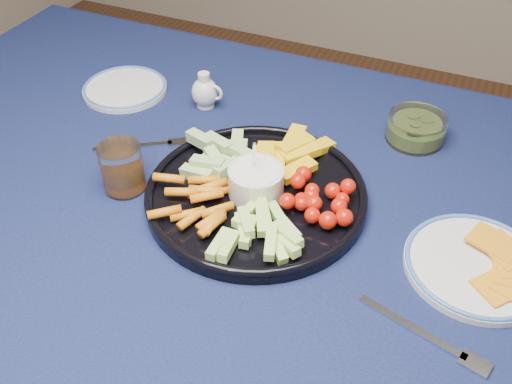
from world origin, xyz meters
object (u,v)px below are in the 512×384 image
at_px(pickle_bowl, 416,130).
at_px(side_plate_extra, 125,88).
at_px(cheese_plate, 477,264).
at_px(juice_tumbler, 123,170).
at_px(creamer_pitcher, 205,92).
at_px(crudite_platter, 255,190).
at_px(dining_table, 244,237).

bearing_deg(pickle_bowl, side_plate_extra, -173.05).
distance_m(cheese_plate, juice_tumbler, 0.60).
height_order(cheese_plate, side_plate_extra, cheese_plate).
distance_m(cheese_plate, side_plate_extra, 0.81).
relative_size(creamer_pitcher, pickle_bowl, 0.69).
bearing_deg(crudite_platter, dining_table, -141.30).
bearing_deg(creamer_pitcher, side_plate_extra, -174.05).
xyz_separation_m(crudite_platter, juice_tumbler, (-0.22, -0.06, 0.02)).
bearing_deg(side_plate_extra, creamer_pitcher, 5.95).
relative_size(crudite_platter, cheese_plate, 1.75).
bearing_deg(side_plate_extra, cheese_plate, -15.87).
relative_size(cheese_plate, side_plate_extra, 1.19).
distance_m(crudite_platter, cheese_plate, 0.37).
relative_size(creamer_pitcher, juice_tumbler, 0.88).
height_order(juice_tumbler, side_plate_extra, juice_tumbler).
bearing_deg(pickle_bowl, cheese_plate, -62.24).
bearing_deg(dining_table, cheese_plate, 0.50).
bearing_deg(juice_tumbler, cheese_plate, 5.00).
xyz_separation_m(dining_table, juice_tumbler, (-0.21, -0.05, 0.13)).
bearing_deg(side_plate_extra, dining_table, -29.99).
xyz_separation_m(dining_table, pickle_bowl, (0.23, 0.30, 0.11)).
height_order(pickle_bowl, side_plate_extra, pickle_bowl).
xyz_separation_m(crudite_platter, pickle_bowl, (0.22, 0.29, 0.00)).
bearing_deg(crudite_platter, cheese_plate, -1.48).
xyz_separation_m(creamer_pitcher, pickle_bowl, (0.43, 0.06, -0.01)).
bearing_deg(side_plate_extra, crudite_platter, -27.57).
height_order(creamer_pitcher, juice_tumbler, juice_tumbler).
distance_m(pickle_bowl, cheese_plate, 0.34).
xyz_separation_m(crudite_platter, creamer_pitcher, (-0.21, 0.23, 0.01)).
height_order(pickle_bowl, cheese_plate, pickle_bowl).
height_order(crudite_platter, side_plate_extra, crudite_platter).
xyz_separation_m(cheese_plate, side_plate_extra, (-0.78, 0.22, -0.00)).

